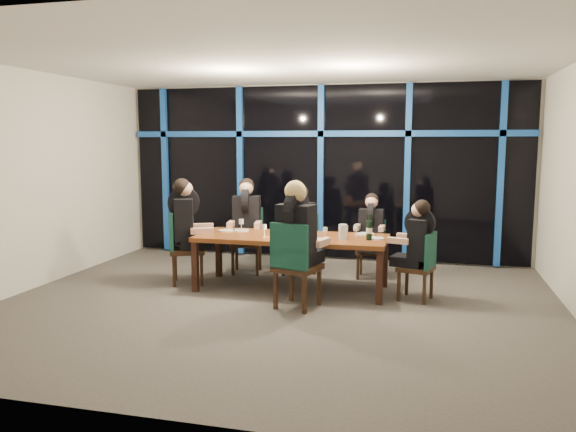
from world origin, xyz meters
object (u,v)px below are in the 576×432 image
Objects in this scene: dining_table at (292,241)px; chair_end_right at (422,263)px; diner_far_mid at (299,217)px; diner_end_left at (187,216)px; chair_far_right at (371,245)px; diner_far_left at (246,212)px; chair_end_left at (181,244)px; diner_near_mid at (298,226)px; water_pitcher at (343,232)px; diner_far_right at (371,223)px; chair_far_left at (247,236)px; diner_end_right at (417,235)px; chair_near_mid at (294,261)px.

chair_end_right reaches higher than dining_table.
chair_end_right is 0.97× the size of diner_far_mid.
diner_end_left is at bearing -76.27° from chair_end_right.
chair_far_right is 0.89× the size of diner_far_left.
chair_end_left is (-1.61, -0.07, -0.10)m from dining_table.
water_pitcher is (0.45, 0.70, -0.17)m from diner_near_mid.
dining_table is 2.85× the size of diner_far_mid.
diner_far_right is (-0.00, -0.07, 0.35)m from chair_far_right.
chair_far_right is (1.91, 0.14, -0.08)m from chair_far_left.
diner_near_mid reaches higher than chair_end_left.
diner_far_right is (2.60, 1.01, 0.25)m from chair_end_left.
diner_far_left is 1.16× the size of diner_far_right.
diner_end_left is at bearing -8.03° from diner_near_mid.
diner_end_left is at bearing 169.15° from water_pitcher.
chair_far_left is 1.16× the size of diner_end_right.
diner_near_mid is at bearing -58.32° from diner_far_mid.
diner_end_right is at bearing -9.72° from water_pitcher.
diner_far_right is 1.25m from diner_end_right.
diner_end_left is 1.16× the size of diner_end_right.
chair_far_left reaches higher than chair_end_right.
diner_end_right is (2.59, -0.90, -0.11)m from diner_far_left.
diner_far_right reaches higher than dining_table.
diner_near_mid reaches higher than chair_end_right.
chair_end_right is (1.75, -0.13, -0.19)m from dining_table.
diner_near_mid is (1.20, -1.67, 0.46)m from chair_far_left.
dining_table is at bearing -132.97° from chair_far_right.
diner_end_right is at bearing -56.86° from chair_far_right.
chair_end_left is at bearing -136.26° from chair_far_left.
diner_end_right is at bearing -55.03° from diner_far_right.
dining_table is 1.69m from diner_end_right.
diner_far_right is at bearing 43.40° from dining_table.
chair_far_right is 0.97× the size of chair_end_right.
dining_table is 0.93m from chair_near_mid.
diner_far_left reaches higher than diner_far_mid.
diner_end_right is (2.60, -0.98, 0.29)m from chair_far_left.
diner_far_left is (0.70, 0.86, 0.38)m from chair_end_left.
diner_near_mid is at bearing -63.49° from diner_far_left.
dining_table is 2.59× the size of chair_far_left.
chair_near_mid is at bearing -59.69° from diner_far_mid.
water_pitcher is at bearing -38.73° from diner_far_left.
dining_table is 1.23m from diner_far_left.
chair_near_mid is 1.03× the size of diner_near_mid.
chair_far_right is at bearing -6.03° from chair_far_left.
diner_far_right is 1.07m from water_pitcher.
diner_far_mid is at bearing -81.91° from chair_end_left.
chair_far_right is at bearing 28.78° from diner_far_mid.
diner_end_left is at bearing -90.00° from chair_end_left.
diner_far_left is at bearing -93.63° from chair_end_right.
diner_far_mid is at bearing -102.67° from diner_end_right.
dining_table is at bearing 162.58° from water_pitcher.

